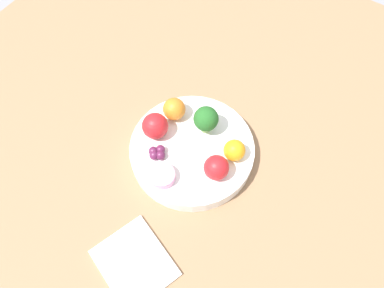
{
  "coord_description": "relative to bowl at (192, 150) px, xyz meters",
  "views": [
    {
      "loc": [
        -0.28,
        -0.18,
        0.65
      ],
      "look_at": [
        0.0,
        0.0,
        0.06
      ],
      "focal_mm": 35.0,
      "sensor_mm": 36.0,
      "label": 1
    }
  ],
  "objects": [
    {
      "name": "ground_plane",
      "position": [
        0.0,
        0.0,
        -0.03
      ],
      "size": [
        6.0,
        6.0,
        0.0
      ],
      "primitive_type": "plane",
      "color": "gray"
    },
    {
      "name": "table_surface",
      "position": [
        0.0,
        0.0,
        -0.02
      ],
      "size": [
        1.2,
        1.2,
        0.02
      ],
      "color": "#936D4C",
      "rests_on": "ground_plane"
    },
    {
      "name": "bowl",
      "position": [
        0.0,
        0.0,
        0.0
      ],
      "size": [
        0.23,
        0.23,
        0.03
      ],
      "color": "white",
      "rests_on": "table_surface"
    },
    {
      "name": "broccoli",
      "position": [
        0.05,
        -0.0,
        0.05
      ],
      "size": [
        0.05,
        0.05,
        0.06
      ],
      "color": "#8CB76B",
      "rests_on": "bowl"
    },
    {
      "name": "apple_red",
      "position": [
        -0.01,
        0.07,
        0.04
      ],
      "size": [
        0.05,
        0.05,
        0.05
      ],
      "color": "red",
      "rests_on": "bowl"
    },
    {
      "name": "apple_green",
      "position": [
        -0.02,
        -0.06,
        0.04
      ],
      "size": [
        0.04,
        0.04,
        0.04
      ],
      "color": "red",
      "rests_on": "bowl"
    },
    {
      "name": "orange_front",
      "position": [
        0.03,
        -0.07,
        0.03
      ],
      "size": [
        0.04,
        0.04,
        0.04
      ],
      "color": "orange",
      "rests_on": "bowl"
    },
    {
      "name": "orange_back",
      "position": [
        0.04,
        0.07,
        0.04
      ],
      "size": [
        0.04,
        0.04,
        0.04
      ],
      "color": "orange",
      "rests_on": "bowl"
    },
    {
      "name": "grape_cluster",
      "position": [
        -0.05,
        0.04,
        0.02
      ],
      "size": [
        0.03,
        0.03,
        0.02
      ],
      "color": "#5B1E42",
      "rests_on": "bowl"
    },
    {
      "name": "small_cup",
      "position": [
        -0.08,
        0.01,
        0.02
      ],
      "size": [
        0.05,
        0.05,
        0.02
      ],
      "color": "#EA9EC6",
      "rests_on": "bowl"
    },
    {
      "name": "napkin",
      "position": [
        -0.22,
        -0.03,
        -0.01
      ],
      "size": [
        0.14,
        0.15,
        0.01
      ],
      "color": "white",
      "rests_on": "table_surface"
    }
  ]
}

